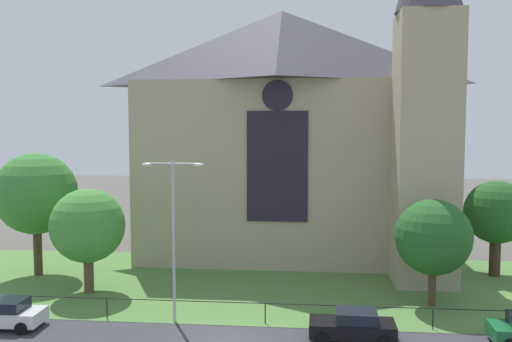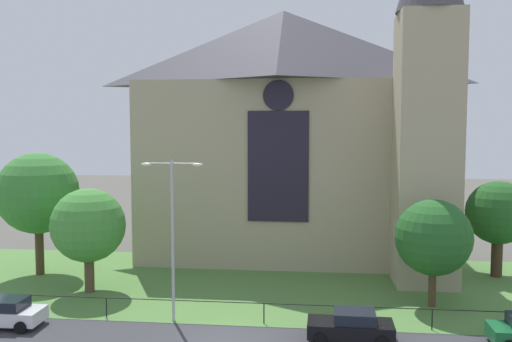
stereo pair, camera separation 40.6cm
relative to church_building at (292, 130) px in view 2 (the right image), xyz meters
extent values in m
plane|color=#56544C|center=(-2.49, -8.66, -10.27)|extent=(160.00, 160.00, 0.00)
cube|color=#517F3D|center=(-2.49, -10.66, -10.27)|extent=(120.00, 20.00, 0.01)
cube|color=tan|center=(-0.77, 0.63, -3.27)|extent=(22.00, 12.00, 14.00)
pyramid|color=#47444C|center=(-0.77, 0.63, 6.73)|extent=(22.00, 12.00, 6.00)
cube|color=black|center=(-0.77, -5.42, -2.57)|extent=(4.40, 0.16, 8.00)
cylinder|color=black|center=(-0.77, -5.42, 2.53)|extent=(2.20, 0.15, 2.20)
cube|color=tan|center=(9.23, -7.37, -1.27)|extent=(4.00, 4.00, 18.00)
cylinder|color=black|center=(-0.77, -16.16, -9.17)|extent=(35.07, 0.05, 0.05)
cylinder|color=black|center=(-9.54, -16.16, -9.72)|extent=(0.06, 0.07, 1.10)
cylinder|color=black|center=(-0.77, -16.16, -9.72)|extent=(0.06, 0.07, 1.10)
cylinder|color=black|center=(7.99, -16.16, -9.72)|extent=(0.07, 0.07, 1.10)
cylinder|color=#4C3823|center=(8.78, -12.27, -9.05)|extent=(0.44, 0.44, 2.44)
sphere|color=#235B23|center=(8.78, -12.27, -6.16)|extent=(4.45, 4.45, 4.45)
cylinder|color=#423021|center=(14.69, -5.11, -8.82)|extent=(0.77, 0.77, 2.90)
sphere|color=#235B23|center=(14.69, -5.11, -5.71)|extent=(4.44, 4.44, 4.44)
cylinder|color=#4C3823|center=(-17.67, -8.09, -8.42)|extent=(0.59, 0.59, 3.71)
sphere|color=#387F33|center=(-17.67, -8.09, -4.41)|extent=(5.75, 5.75, 5.75)
cylinder|color=brown|center=(-12.41, -11.72, -8.99)|extent=(0.61, 0.61, 2.56)
sphere|color=#428C38|center=(-12.41, -11.72, -5.95)|extent=(4.69, 4.69, 4.69)
cylinder|color=#B2B2B7|center=(-5.71, -16.26, -5.88)|extent=(0.16, 0.16, 8.78)
cylinder|color=#B2B2B7|center=(-6.41, -16.26, -1.69)|extent=(1.40, 0.10, 0.10)
cylinder|color=#B2B2B7|center=(-5.01, -16.26, -1.69)|extent=(1.40, 0.10, 0.10)
ellipsoid|color=white|center=(-7.11, -16.26, -1.74)|extent=(0.57, 0.26, 0.20)
ellipsoid|color=white|center=(-4.31, -16.26, -1.74)|extent=(0.57, 0.26, 0.20)
cube|color=silver|center=(-14.46, -18.09, -9.66)|extent=(4.23, 1.88, 0.70)
cube|color=black|center=(-14.26, -18.08, -9.04)|extent=(2.03, 1.64, 0.55)
cylinder|color=black|center=(-12.98, -18.96, -9.95)|extent=(0.64, 0.23, 0.64)
cylinder|color=black|center=(-13.01, -17.16, -9.95)|extent=(0.64, 0.23, 0.64)
cube|color=black|center=(3.68, -18.05, -9.66)|extent=(4.23, 1.88, 0.70)
cube|color=black|center=(3.88, -18.05, -9.04)|extent=(2.03, 1.64, 0.55)
cylinder|color=black|center=(2.19, -18.92, -9.95)|extent=(0.64, 0.23, 0.64)
cylinder|color=black|center=(2.23, -17.12, -9.95)|extent=(0.64, 0.23, 0.64)
cylinder|color=black|center=(5.17, -17.18, -9.95)|extent=(0.64, 0.23, 0.64)
cylinder|color=black|center=(10.99, -16.98, -9.95)|extent=(0.64, 0.23, 0.64)
camera|label=1|loc=(1.50, -44.55, 0.20)|focal=38.21mm
camera|label=2|loc=(1.91, -44.50, 0.20)|focal=38.21mm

